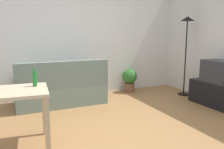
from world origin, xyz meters
TOP-DOWN VIEW (x-y plane):
  - ground_plane at (0.00, 0.00)m, footprint 5.20×4.40m
  - wall_rear at (0.00, 2.20)m, footprint 5.20×0.10m
  - couch at (-0.55, 1.59)m, footprint 1.77×0.84m
  - tv_stand at (2.25, 0.17)m, footprint 0.44×1.10m
  - tv at (2.25, 0.17)m, footprint 0.41×0.60m
  - torchiere_lamp at (2.25, 1.13)m, footprint 0.32×0.32m
  - potted_plant at (1.21, 1.90)m, footprint 0.36×0.36m
  - bottle_green at (-1.20, 0.08)m, footprint 0.06×0.06m

SIDE VIEW (x-z plane):
  - ground_plane at x=0.00m, z-range -0.02..0.00m
  - tv_stand at x=2.25m, z-range 0.00..0.48m
  - couch at x=-0.55m, z-range -0.15..0.77m
  - potted_plant at x=1.21m, z-range 0.05..0.62m
  - tv at x=2.25m, z-range 0.48..0.92m
  - bottle_green at x=-1.20m, z-range 0.74..0.98m
  - wall_rear at x=0.00m, z-range 0.00..2.70m
  - torchiere_lamp at x=2.25m, z-range 0.51..2.32m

